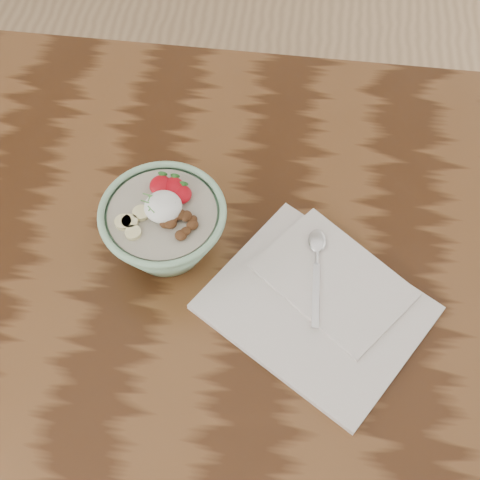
# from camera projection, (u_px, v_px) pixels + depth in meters

# --- Properties ---
(table) EXTENTS (1.60, 0.90, 0.75)m
(table) POSITION_uv_depth(u_px,v_px,m) (265.00, 293.00, 1.08)
(table) COLOR #391E0E
(table) RESTS_ON ground
(breakfast_bowl) EXTENTS (0.18, 0.18, 0.12)m
(breakfast_bowl) POSITION_uv_depth(u_px,v_px,m) (165.00, 227.00, 0.96)
(breakfast_bowl) COLOR #89B993
(breakfast_bowl) RESTS_ON table
(napkin) EXTENTS (0.37, 0.35, 0.02)m
(napkin) POSITION_uv_depth(u_px,v_px,m) (320.00, 302.00, 0.96)
(napkin) COLOR silver
(napkin) RESTS_ON table
(spoon) EXTENTS (0.03, 0.16, 0.01)m
(spoon) POSITION_uv_depth(u_px,v_px,m) (317.00, 254.00, 0.98)
(spoon) COLOR silver
(spoon) RESTS_ON napkin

